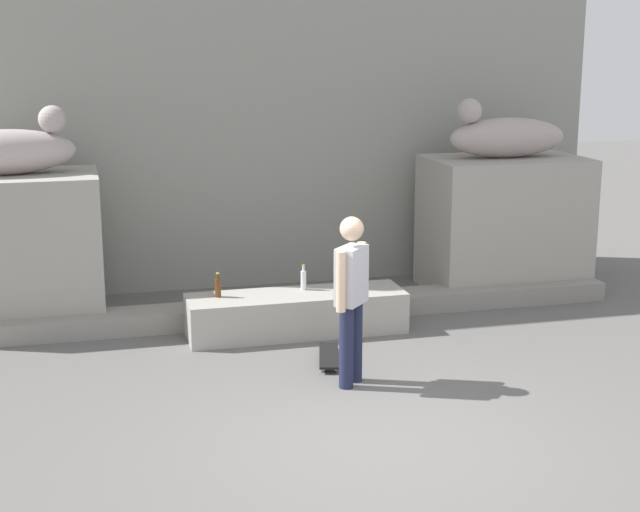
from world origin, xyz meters
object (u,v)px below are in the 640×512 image
Objects in this scene: bottle_brown at (218,287)px; skateboard at (329,356)px; statue_reclining_right at (505,136)px; skater at (351,293)px; statue_reclining_left at (8,150)px; bottle_clear at (303,279)px.

skateboard is at bearing -48.55° from bottle_brown.
statue_reclining_right reaches higher than skater.
statue_reclining_right is 4.38m from bottle_brown.
statue_reclining_right is at bearing -2.96° from skater.
statue_reclining_right is at bearing -38.33° from skateboard.
statue_reclining_right is (6.17, -0.00, 0.00)m from statue_reclining_left.
skater is 5.71× the size of bottle_clear.
bottle_clear is (0.01, 1.19, 0.52)m from skateboard.
bottle_clear is (3.21, -1.08, -1.47)m from statue_reclining_left.
statue_reclining_right reaches higher than bottle_brown.
skateboard is (-2.98, -2.26, -1.99)m from statue_reclining_right.
statue_reclining_left is 4.39m from skateboard.
statue_reclining_right reaches higher than bottle_clear.
skater reaches higher than bottle_clear.
skater is at bearing -89.32° from bottle_clear.
skateboard is 2.82× the size of bottle_clear.
skateboard is (-0.04, 0.68, -0.86)m from skater.
bottle_brown is at bearing -176.23° from bottle_clear.
statue_reclining_left reaches higher than skater.
statue_reclining_right is at bearing 19.90° from bottle_clear.
bottle_clear is (-2.96, -1.07, -1.47)m from statue_reclining_right.
bottle_brown is at bearing 15.15° from statue_reclining_right.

